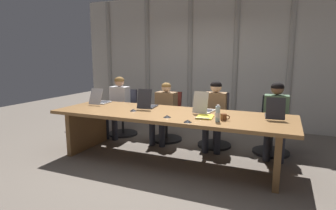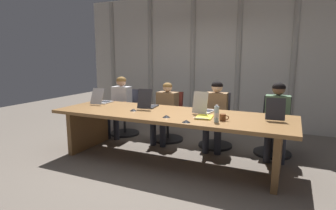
# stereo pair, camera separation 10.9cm
# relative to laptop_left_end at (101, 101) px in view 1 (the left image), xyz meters

# --- Properties ---
(ground_plane) EXTENTS (13.46, 13.46, 0.00)m
(ground_plane) POSITION_rel_laptop_left_end_xyz_m (1.47, -0.27, -0.82)
(ground_plane) COLOR #6B6056
(conference_table) EXTENTS (3.64, 1.15, 0.76)m
(conference_table) POSITION_rel_laptop_left_end_xyz_m (1.47, -0.27, -0.21)
(conference_table) COLOR olive
(conference_table) RESTS_ON ground_plane
(curtain_backdrop) EXTENTS (6.73, 0.17, 3.02)m
(curtain_backdrop) POSITION_rel_laptop_left_end_xyz_m (1.47, 2.28, 0.69)
(curtain_backdrop) COLOR beige
(curtain_backdrop) RESTS_ON ground_plane
(laptop_left_end) EXTENTS (0.27, 0.46, 0.29)m
(laptop_left_end) POSITION_rel_laptop_left_end_xyz_m (0.00, 0.00, 0.00)
(laptop_left_end) COLOR #BCBCC1
(laptop_left_end) RESTS_ON conference_table
(laptop_left_mid) EXTENTS (0.29, 0.46, 0.33)m
(laptop_left_mid) POSITION_rel_laptop_left_end_xyz_m (0.97, -0.04, 0.01)
(laptop_left_mid) COLOR #2D2D33
(laptop_left_mid) RESTS_ON conference_table
(laptop_center) EXTENTS (0.27, 0.43, 0.34)m
(laptop_center) POSITION_rel_laptop_left_end_xyz_m (1.94, -0.04, 0.01)
(laptop_center) COLOR beige
(laptop_center) RESTS_ON conference_table
(laptop_right_mid) EXTENTS (0.28, 0.41, 0.30)m
(laptop_right_mid) POSITION_rel_laptop_left_end_xyz_m (2.96, -0.03, 0.00)
(laptop_right_mid) COLOR #2D2D33
(laptop_right_mid) RESTS_ON conference_table
(office_chair_left_end) EXTENTS (0.60, 0.60, 0.93)m
(office_chair_left_end) POSITION_rel_laptop_left_end_xyz_m (0.02, 0.74, -0.47)
(office_chair_left_end) COLOR #2D2D38
(office_chair_left_end) RESTS_ON ground_plane
(office_chair_left_mid) EXTENTS (0.60, 0.60, 0.93)m
(office_chair_left_mid) POSITION_rel_laptop_left_end_xyz_m (1.01, 0.74, -0.47)
(office_chair_left_mid) COLOR #511E19
(office_chair_left_mid) RESTS_ON ground_plane
(office_chair_center) EXTENTS (0.60, 0.60, 0.96)m
(office_chair_center) POSITION_rel_laptop_left_end_xyz_m (1.94, 0.74, -0.46)
(office_chair_center) COLOR #2D2D38
(office_chair_center) RESTS_ON ground_plane
(office_chair_right_mid) EXTENTS (0.60, 0.60, 0.94)m
(office_chair_right_mid) POSITION_rel_laptop_left_end_xyz_m (2.92, 0.74, -0.46)
(office_chair_right_mid) COLOR black
(office_chair_right_mid) RESTS_ON ground_plane
(person_left_end) EXTENTS (0.38, 0.55, 1.20)m
(person_left_end) POSITION_rel_laptop_left_end_xyz_m (-0.02, 0.58, -0.13)
(person_left_end) COLOR silver
(person_left_end) RESTS_ON ground_plane
(person_left_mid) EXTENTS (0.41, 0.56, 1.12)m
(person_left_mid) POSITION_rel_laptop_left_end_xyz_m (1.01, 0.58, -0.18)
(person_left_mid) COLOR olive
(person_left_mid) RESTS_ON ground_plane
(person_center) EXTENTS (0.41, 0.57, 1.18)m
(person_center) POSITION_rel_laptop_left_end_xyz_m (1.97, 0.58, -0.14)
(person_center) COLOR olive
(person_center) RESTS_ON ground_plane
(person_right_mid) EXTENTS (0.40, 0.56, 1.20)m
(person_right_mid) POSITION_rel_laptop_left_end_xyz_m (2.96, 0.59, -0.13)
(person_right_mid) COLOR #4C6B4C
(person_right_mid) RESTS_ON ground_plane
(water_bottle_primary) EXTENTS (0.06, 0.06, 0.23)m
(water_bottle_primary) POSITION_rel_laptop_left_end_xyz_m (2.28, -0.56, 0.05)
(water_bottle_primary) COLOR silver
(water_bottle_primary) RESTS_ON conference_table
(coffee_mug_near) EXTENTS (0.13, 0.08, 0.09)m
(coffee_mug_near) POSITION_rel_laptop_left_end_xyz_m (2.33, -0.44, -0.01)
(coffee_mug_near) COLOR brown
(coffee_mug_near) RESTS_ON conference_table
(conference_mic_left_side) EXTENTS (0.11, 0.11, 0.03)m
(conference_mic_left_side) POSITION_rel_laptop_left_end_xyz_m (0.89, -0.37, -0.04)
(conference_mic_left_side) COLOR black
(conference_mic_left_side) RESTS_ON conference_table
(conference_mic_middle) EXTENTS (0.11, 0.11, 0.03)m
(conference_mic_middle) POSITION_rel_laptop_left_end_xyz_m (1.92, -0.74, -0.04)
(conference_mic_middle) COLOR black
(conference_mic_middle) RESTS_ON conference_table
(conference_mic_right_side) EXTENTS (0.11, 0.11, 0.03)m
(conference_mic_right_side) POSITION_rel_laptop_left_end_xyz_m (1.56, -0.58, -0.04)
(conference_mic_right_side) COLOR black
(conference_mic_right_side) RESTS_ON conference_table
(spiral_notepad) EXTENTS (0.25, 0.33, 0.03)m
(spiral_notepad) POSITION_rel_laptop_left_end_xyz_m (2.06, -0.38, -0.05)
(spiral_notepad) COLOR yellow
(spiral_notepad) RESTS_ON conference_table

